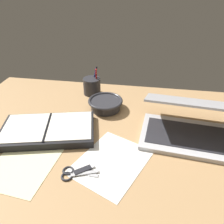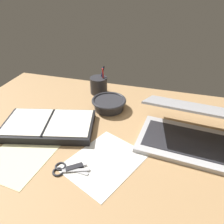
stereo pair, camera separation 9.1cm
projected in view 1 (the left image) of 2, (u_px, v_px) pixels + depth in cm
name	position (u px, v px, depth cm)	size (l,w,h in cm)	color
desk_top	(102.00, 141.00, 87.93)	(140.00, 100.00, 2.00)	tan
laptop	(187.00, 124.00, 86.98)	(37.68, 33.30, 17.34)	#B7B7BC
bowl	(105.00, 104.00, 105.00)	(16.64, 16.64, 5.15)	#2D2D33
pen_cup	(92.00, 86.00, 117.52)	(9.21, 9.21, 15.00)	#28282D
planner	(48.00, 129.00, 89.81)	(41.28, 29.38, 3.63)	black
scissors	(72.00, 173.00, 72.02)	(12.45, 6.32, 0.80)	#B7B7BC
paper_sheet_front	(111.00, 162.00, 76.79)	(21.28, 26.60, 0.16)	white
paper_sheet_beside_planner	(25.00, 163.00, 76.40)	(21.03, 25.96, 0.16)	#F4EFB2
usb_drive	(83.00, 170.00, 73.01)	(6.66, 5.70, 1.00)	black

